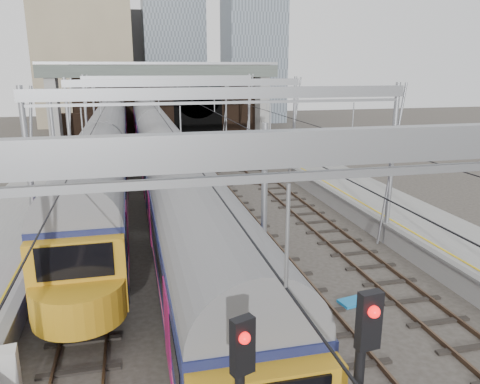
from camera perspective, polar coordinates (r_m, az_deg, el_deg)
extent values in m
plane|color=#38332D|center=(15.40, 4.94, -19.37)|extent=(160.00, 160.00, 0.00)
cube|color=slate|center=(16.90, -26.21, -13.52)|extent=(0.35, 55.00, 0.12)
cube|color=#4C3828|center=(28.48, -17.90, -3.31)|extent=(0.08, 80.00, 0.16)
cube|color=#4C3828|center=(28.39, -15.01, -3.15)|extent=(0.08, 80.00, 0.16)
cube|color=black|center=(28.45, -16.45, -3.37)|extent=(2.40, 80.00, 0.14)
cube|color=#4C3828|center=(28.40, -9.84, -2.84)|extent=(0.08, 80.00, 0.16)
cube|color=#4C3828|center=(28.51, -6.95, -2.65)|extent=(0.08, 80.00, 0.16)
cube|color=black|center=(28.47, -8.39, -2.89)|extent=(2.40, 80.00, 0.14)
cube|color=#4C3828|center=(28.88, -1.90, -2.32)|extent=(0.08, 80.00, 0.16)
cube|color=#4C3828|center=(29.18, 0.87, -2.12)|extent=(0.08, 80.00, 0.16)
cube|color=black|center=(29.04, -0.51, -2.36)|extent=(2.40, 80.00, 0.14)
cube|color=#4C3828|center=(29.89, 5.64, -1.78)|extent=(0.08, 80.00, 0.16)
cube|color=#4C3828|center=(30.37, 8.21, -1.59)|extent=(0.08, 80.00, 0.16)
cube|color=black|center=(30.14, 6.93, -1.82)|extent=(2.40, 80.00, 0.14)
cube|color=gray|center=(7.39, 20.96, 5.59)|extent=(16.80, 0.28, 0.50)
cylinder|color=gray|center=(20.97, -24.12, 0.77)|extent=(0.24, 0.24, 8.00)
cylinder|color=gray|center=(23.99, 17.97, 3.01)|extent=(0.24, 0.24, 8.00)
cube|color=gray|center=(20.48, -1.69, 11.97)|extent=(16.80, 0.28, 0.50)
cylinder|color=gray|center=(34.59, -20.06, 6.32)|extent=(0.24, 0.24, 8.00)
cylinder|color=gray|center=(36.50, 6.61, 7.53)|extent=(0.24, 0.24, 8.00)
cube|color=gray|center=(34.30, -6.55, 13.10)|extent=(16.80, 0.28, 0.50)
cylinder|color=gray|center=(48.43, -18.28, 8.71)|extent=(0.24, 0.24, 8.00)
cylinder|color=gray|center=(49.81, 1.10, 9.61)|extent=(0.24, 0.24, 8.00)
cube|color=gray|center=(48.22, -8.63, 13.55)|extent=(16.80, 0.28, 0.50)
cylinder|color=gray|center=(60.35, -17.40, 9.88)|extent=(0.24, 0.24, 8.00)
cylinder|color=gray|center=(61.46, -1.72, 10.63)|extent=(0.24, 0.24, 8.00)
cube|color=gray|center=(60.18, -9.65, 13.77)|extent=(16.80, 0.28, 0.50)
cube|color=black|center=(27.28, -17.30, 7.63)|extent=(0.03, 80.00, 0.03)
cube|color=black|center=(27.30, -8.83, 8.13)|extent=(0.03, 80.00, 0.03)
cube|color=black|center=(27.90, -0.53, 8.45)|extent=(0.03, 80.00, 0.03)
cube|color=black|center=(29.04, 7.28, 8.59)|extent=(0.03, 80.00, 0.03)
cube|color=black|center=(64.46, -7.97, 11.14)|extent=(26.00, 2.00, 9.00)
cube|color=black|center=(63.96, -5.11, 9.49)|extent=(6.50, 0.10, 5.20)
cylinder|color=black|center=(63.77, -5.16, 11.81)|extent=(6.50, 0.10, 6.50)
cube|color=black|center=(63.71, -18.68, 7.75)|extent=(6.00, 1.50, 3.00)
cube|color=gray|center=(58.81, -21.76, 9.49)|extent=(1.20, 2.50, 8.20)
cube|color=gray|center=(60.54, 2.72, 10.65)|extent=(1.20, 2.50, 8.20)
cube|color=#555F58|center=(58.18, -9.53, 14.33)|extent=(28.00, 3.00, 1.40)
cube|color=gray|center=(58.18, -9.57, 15.21)|extent=(28.00, 3.00, 0.30)
cube|color=tan|center=(78.29, -18.33, 15.98)|extent=(14.00, 12.00, 22.00)
cube|color=#4C5660|center=(84.74, -8.24, 19.81)|extent=(10.00, 10.00, 32.00)
cube|color=gray|center=(92.06, -12.40, 14.87)|extent=(18.00, 14.00, 18.00)
cube|color=black|center=(42.47, -10.19, 3.45)|extent=(2.34, 69.28, 0.70)
cube|color=#15184A|center=(42.13, -10.31, 6.09)|extent=(2.98, 69.28, 2.66)
cylinder|color=slate|center=(41.95, -10.40, 7.88)|extent=(2.92, 68.78, 2.92)
cube|color=black|center=(42.07, -10.34, 6.66)|extent=(3.00, 68.08, 0.80)
cube|color=#C33D62|center=(42.25, -10.27, 5.09)|extent=(3.00, 68.28, 0.13)
cube|color=black|center=(41.90, -15.61, 2.97)|extent=(2.41, 53.29, 0.70)
cube|color=#15184A|center=(41.55, -15.81, 5.69)|extent=(3.06, 53.29, 2.73)
cylinder|color=slate|center=(41.36, -15.94, 7.56)|extent=(3.00, 52.79, 3.00)
cube|color=black|center=(41.49, -15.85, 6.29)|extent=(3.08, 52.09, 0.82)
cube|color=#C33D62|center=(41.67, -15.73, 4.66)|extent=(3.08, 52.29, 0.13)
cube|color=#BC8618|center=(15.72, -19.21, -9.98)|extent=(3.00, 0.60, 2.53)
cube|color=black|center=(15.31, -19.48, -8.04)|extent=(2.30, 0.08, 1.09)
cube|color=black|center=(7.37, 0.31, -18.25)|extent=(0.40, 0.30, 0.93)
sphere|color=red|center=(7.16, 0.55, -17.38)|extent=(0.19, 0.19, 0.19)
cube|color=black|center=(7.79, 15.45, -14.87)|extent=(0.40, 0.22, 0.97)
sphere|color=red|center=(7.60, 16.01, -13.87)|extent=(0.19, 0.19, 0.19)
cube|color=silver|center=(14.98, -26.69, -19.07)|extent=(0.74, 0.64, 1.36)
cube|color=#1773B3|center=(22.29, 4.22, -7.81)|extent=(1.12, 0.94, 0.11)
cube|color=#1773B3|center=(21.68, -0.30, -8.48)|extent=(0.84, 0.63, 0.09)
cube|color=#1773B3|center=(18.71, 13.48, -12.91)|extent=(1.05, 0.83, 0.11)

